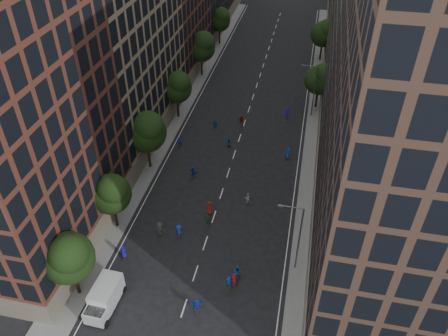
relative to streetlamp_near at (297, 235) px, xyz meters
name	(u,v)px	position (x,y,z in m)	size (l,w,h in m)	color
ground	(244,124)	(-10.37, 28.00, -5.17)	(240.00, 240.00, 0.00)	black
sidewalk_left	(186,95)	(-22.37, 35.50, -5.09)	(4.00, 105.00, 0.15)	slate
sidewalk_right	(320,109)	(1.63, 35.50, -5.09)	(4.00, 105.00, 0.15)	slate
bldg_left_a	(9,129)	(-29.37, -1.00, 9.83)	(14.00, 22.00, 30.00)	brown
bldg_left_b	(106,24)	(-29.37, 23.00, 11.83)	(14.00, 26.00, 34.00)	#957F62
bldg_right_a	(414,125)	(8.63, 3.00, 12.83)	(14.00, 30.00, 36.00)	#4B3428
bldg_right_b	(385,25)	(8.63, 32.00, 11.33)	(14.00, 28.00, 33.00)	#6B6158
tree_left_0	(68,257)	(-21.38, -8.15, 0.79)	(5.20, 5.20, 8.83)	black
tree_left_1	(111,193)	(-21.39, 1.86, 0.38)	(4.80, 4.80, 8.21)	black
tree_left_2	(147,131)	(-21.36, 13.83, 1.19)	(5.60, 5.60, 9.45)	black
tree_left_3	(177,86)	(-21.38, 27.85, 0.65)	(5.00, 5.00, 8.58)	black
tree_left_4	(202,46)	(-21.37, 43.84, 0.93)	(5.40, 5.40, 9.08)	black
tree_left_5	(220,19)	(-21.39, 59.86, 0.51)	(4.80, 4.80, 8.33)	black
tree_right_a	(321,78)	(1.02, 35.85, 0.46)	(5.00, 5.00, 8.39)	black
tree_right_b	(325,33)	(1.02, 55.85, 0.79)	(5.20, 5.20, 8.83)	black
streetlamp_near	(297,235)	(0.00, 0.00, 0.00)	(2.64, 0.22, 9.06)	#595B60
streetlamp_far	(313,88)	(0.00, 33.00, 0.00)	(2.64, 0.22, 9.06)	#595B60
cargo_van	(104,298)	(-18.16, -8.88, -3.75)	(2.56, 5.15, 2.69)	silver
skater_0	(123,252)	(-18.87, -2.45, -4.35)	(0.80, 0.52, 1.64)	#1E15B2
skater_1	(229,282)	(-6.41, -4.04, -4.32)	(0.62, 0.40, 1.69)	#123197
skater_2	(237,272)	(-5.78, -2.55, -4.31)	(0.83, 0.65, 1.72)	blue
skater_3	(179,231)	(-13.63, 1.90, -4.29)	(1.14, 0.65, 1.76)	#1739BD
skater_4	(112,276)	(-18.87, -5.73, -4.40)	(0.90, 0.37, 1.53)	#121C97
skater_5	(196,305)	(-9.04, -7.44, -4.32)	(1.57, 0.50, 1.69)	#153CB2
skater_6	(210,208)	(-11.00, 6.43, -4.21)	(0.94, 0.61, 1.92)	maroon
skater_7	(234,280)	(-5.92, -3.74, -4.22)	(0.69, 0.46, 1.90)	maroon
skater_8	(248,198)	(-6.68, 9.39, -4.38)	(0.76, 0.59, 1.57)	#AFAEAA
skater_9	(160,229)	(-15.89, 1.70, -4.21)	(1.24, 0.71, 1.91)	#37363A
skater_10	(208,220)	(-10.74, 4.48, -4.37)	(0.93, 0.39, 1.59)	#1C5E39
skater_11	(193,172)	(-14.93, 13.11, -4.38)	(1.45, 0.46, 1.57)	#1441A4
skater_12	(288,153)	(-2.50, 20.24, -4.33)	(0.82, 0.54, 1.68)	#154EB2
skater_13	(180,142)	(-18.87, 19.79, -4.38)	(0.58, 0.38, 1.59)	#1C17BD
skater_14	(228,143)	(-11.56, 21.00, -4.37)	(0.77, 0.60, 1.59)	navy
skater_15	(287,113)	(-3.69, 31.51, -4.26)	(1.17, 0.67, 1.82)	#1917BD
skater_16	(215,125)	(-14.69, 25.55, -4.38)	(0.93, 0.39, 1.58)	#1446A3
skater_17	(242,120)	(-10.76, 27.97, -4.37)	(1.48, 0.47, 1.59)	maroon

